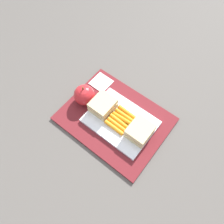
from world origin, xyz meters
name	(u,v)px	position (x,y,z in m)	size (l,w,h in m)	color
ground_plane	(115,119)	(0.00, 0.00, 0.00)	(2.40, 2.40, 0.00)	#56514C
lunchbag_mat	(115,119)	(0.00, 0.00, 0.01)	(0.36, 0.28, 0.01)	maroon
food_tray	(121,121)	(-0.03, 0.00, 0.02)	(0.23, 0.17, 0.01)	white
sandwich_half_left	(140,131)	(-0.10, 0.00, 0.04)	(0.07, 0.08, 0.04)	#DBC189
sandwich_half_right	(103,105)	(0.05, 0.00, 0.04)	(0.07, 0.08, 0.04)	#DBC189
carrot_sticks_bundle	(121,120)	(-0.03, 0.00, 0.03)	(0.08, 0.09, 0.02)	orange
apple	(84,95)	(0.13, 0.01, 0.05)	(0.07, 0.07, 0.09)	red
paper_napkin	(101,82)	(0.14, -0.09, 0.01)	(0.07, 0.07, 0.00)	white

